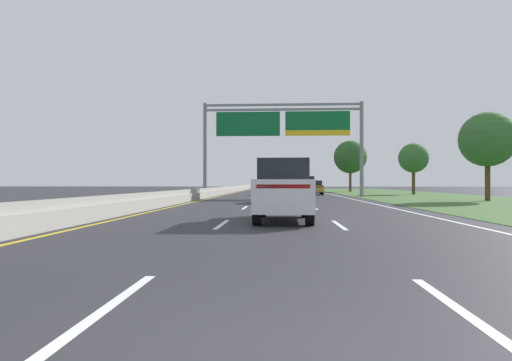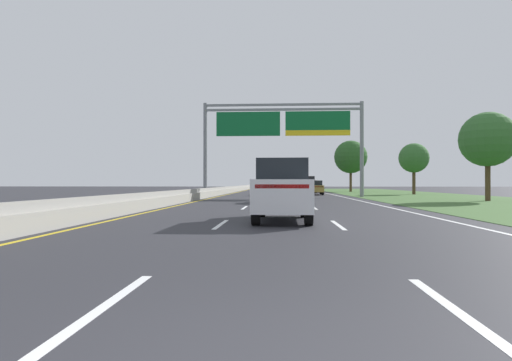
{
  "view_description": "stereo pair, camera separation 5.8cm",
  "coord_description": "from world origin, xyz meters",
  "px_view_note": "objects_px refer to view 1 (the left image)",
  "views": [
    {
      "loc": [
        -0.03,
        -2.91,
        1.33
      ],
      "look_at": [
        -1.79,
        29.37,
        1.5
      ],
      "focal_mm": 29.73,
      "sensor_mm": 36.0,
      "label": 1
    },
    {
      "loc": [
        0.03,
        -2.9,
        1.33
      ],
      "look_at": [
        -1.79,
        29.37,
        1.5
      ],
      "focal_mm": 29.73,
      "sensor_mm": 36.0,
      "label": 2
    }
  ],
  "objects_px": {
    "car_grey_centre_lane_suv": "(281,185)",
    "car_white_centre_lane_suv": "(283,189)",
    "overhead_sign_gantry": "(283,129)",
    "pickup_truck_red": "(308,185)",
    "car_gold_right_lane_sedan": "(314,187)",
    "roadside_tree_mid": "(487,140)",
    "roadside_tree_distant": "(350,157)",
    "roadside_tree_far": "(413,158)",
    "car_black_centre_lane_sedan": "(278,190)"
  },
  "relations": [
    {
      "from": "overhead_sign_gantry",
      "to": "roadside_tree_mid",
      "type": "xyz_separation_m",
      "value": [
        14.69,
        -8.39,
        -1.95
      ]
    },
    {
      "from": "roadside_tree_distant",
      "to": "roadside_tree_far",
      "type": "bearing_deg",
      "value": -71.3
    },
    {
      "from": "car_grey_centre_lane_suv",
      "to": "car_gold_right_lane_sedan",
      "type": "distance_m",
      "value": 3.99
    },
    {
      "from": "car_gold_right_lane_sedan",
      "to": "overhead_sign_gantry",
      "type": "bearing_deg",
      "value": 155.26
    },
    {
      "from": "roadside_tree_far",
      "to": "roadside_tree_distant",
      "type": "relative_size",
      "value": 0.77
    },
    {
      "from": "roadside_tree_far",
      "to": "car_black_centre_lane_sedan",
      "type": "bearing_deg",
      "value": -127.18
    },
    {
      "from": "car_gold_right_lane_sedan",
      "to": "car_white_centre_lane_suv",
      "type": "distance_m",
      "value": 32.31
    },
    {
      "from": "overhead_sign_gantry",
      "to": "car_black_centre_lane_sedan",
      "type": "xyz_separation_m",
      "value": [
        -0.4,
        -11.18,
        -5.57
      ]
    },
    {
      "from": "overhead_sign_gantry",
      "to": "car_grey_centre_lane_suv",
      "type": "bearing_deg",
      "value": 91.8
    },
    {
      "from": "pickup_truck_red",
      "to": "car_grey_centre_lane_suv",
      "type": "relative_size",
      "value": 1.14
    },
    {
      "from": "overhead_sign_gantry",
      "to": "roadside_tree_mid",
      "type": "distance_m",
      "value": 17.03
    },
    {
      "from": "car_gold_right_lane_sedan",
      "to": "roadside_tree_far",
      "type": "bearing_deg",
      "value": -79.41
    },
    {
      "from": "car_gold_right_lane_sedan",
      "to": "roadside_tree_mid",
      "type": "xyz_separation_m",
      "value": [
        11.15,
        -15.51,
        3.62
      ]
    },
    {
      "from": "car_gold_right_lane_sedan",
      "to": "roadside_tree_far",
      "type": "distance_m",
      "value": 11.9
    },
    {
      "from": "car_white_centre_lane_suv",
      "to": "roadside_tree_far",
      "type": "distance_m",
      "value": 37.18
    },
    {
      "from": "roadside_tree_far",
      "to": "roadside_tree_distant",
      "type": "bearing_deg",
      "value": 108.7
    },
    {
      "from": "pickup_truck_red",
      "to": "car_black_centre_lane_sedan",
      "type": "distance_m",
      "value": 27.87
    },
    {
      "from": "roadside_tree_mid",
      "to": "roadside_tree_far",
      "type": "xyz_separation_m",
      "value": [
        0.14,
        17.29,
        -0.34
      ]
    },
    {
      "from": "car_grey_centre_lane_suv",
      "to": "roadside_tree_far",
      "type": "height_order",
      "value": "roadside_tree_far"
    },
    {
      "from": "car_grey_centre_lane_suv",
      "to": "overhead_sign_gantry",
      "type": "bearing_deg",
      "value": -177.59
    },
    {
      "from": "pickup_truck_red",
      "to": "roadside_tree_mid",
      "type": "xyz_separation_m",
      "value": [
        11.23,
        -24.81,
        3.37
      ]
    },
    {
      "from": "overhead_sign_gantry",
      "to": "pickup_truck_red",
      "type": "xyz_separation_m",
      "value": [
        3.45,
        16.43,
        -5.31
      ]
    },
    {
      "from": "roadside_tree_mid",
      "to": "roadside_tree_distant",
      "type": "distance_m",
      "value": 31.63
    },
    {
      "from": "car_white_centre_lane_suv",
      "to": "roadside_tree_distant",
      "type": "distance_m",
      "value": 49.13
    },
    {
      "from": "car_grey_centre_lane_suv",
      "to": "car_black_centre_lane_sedan",
      "type": "xyz_separation_m",
      "value": [
        -0.22,
        -16.86,
        -0.28
      ]
    },
    {
      "from": "car_black_centre_lane_sedan",
      "to": "roadside_tree_mid",
      "type": "relative_size",
      "value": 0.69
    },
    {
      "from": "car_grey_centre_lane_suv",
      "to": "car_black_centre_lane_sedan",
      "type": "distance_m",
      "value": 16.86
    },
    {
      "from": "pickup_truck_red",
      "to": "car_grey_centre_lane_suv",
      "type": "distance_m",
      "value": 11.34
    },
    {
      "from": "pickup_truck_red",
      "to": "roadside_tree_distant",
      "type": "relative_size",
      "value": 0.72
    },
    {
      "from": "pickup_truck_red",
      "to": "car_white_centre_lane_suv",
      "type": "bearing_deg",
      "value": 174.93
    },
    {
      "from": "car_black_centre_lane_sedan",
      "to": "car_gold_right_lane_sedan",
      "type": "height_order",
      "value": "same"
    },
    {
      "from": "overhead_sign_gantry",
      "to": "pickup_truck_red",
      "type": "relative_size",
      "value": 2.79
    },
    {
      "from": "overhead_sign_gantry",
      "to": "car_white_centre_lane_suv",
      "type": "xyz_separation_m",
      "value": [
        -0.18,
        -24.98,
        -5.29
      ]
    },
    {
      "from": "pickup_truck_red",
      "to": "car_black_centre_lane_sedan",
      "type": "xyz_separation_m",
      "value": [
        -3.85,
        -27.6,
        -0.26
      ]
    },
    {
      "from": "pickup_truck_red",
      "to": "car_gold_right_lane_sedan",
      "type": "bearing_deg",
      "value": -179.56
    },
    {
      "from": "overhead_sign_gantry",
      "to": "car_grey_centre_lane_suv",
      "type": "xyz_separation_m",
      "value": [
        -0.18,
        5.68,
        -5.29
      ]
    },
    {
      "from": "car_black_centre_lane_sedan",
      "to": "car_white_centre_lane_suv",
      "type": "xyz_separation_m",
      "value": [
        0.22,
        -13.8,
        0.28
      ]
    },
    {
      "from": "roadside_tree_distant",
      "to": "car_grey_centre_lane_suv",
      "type": "bearing_deg",
      "value": -120.81
    },
    {
      "from": "overhead_sign_gantry",
      "to": "roadside_tree_far",
      "type": "distance_m",
      "value": 17.45
    },
    {
      "from": "car_grey_centre_lane_suv",
      "to": "car_white_centre_lane_suv",
      "type": "height_order",
      "value": "same"
    },
    {
      "from": "car_grey_centre_lane_suv",
      "to": "car_black_centre_lane_sedan",
      "type": "relative_size",
      "value": 1.06
    },
    {
      "from": "overhead_sign_gantry",
      "to": "pickup_truck_red",
      "type": "distance_m",
      "value": 17.61
    },
    {
      "from": "car_white_centre_lane_suv",
      "to": "car_grey_centre_lane_suv",
      "type": "bearing_deg",
      "value": 0.75
    },
    {
      "from": "roadside_tree_far",
      "to": "overhead_sign_gantry",
      "type": "bearing_deg",
      "value": -149.02
    },
    {
      "from": "roadside_tree_distant",
      "to": "car_white_centre_lane_suv",
      "type": "bearing_deg",
      "value": -102.11
    },
    {
      "from": "car_gold_right_lane_sedan",
      "to": "roadside_tree_mid",
      "type": "height_order",
      "value": "roadside_tree_mid"
    },
    {
      "from": "pickup_truck_red",
      "to": "car_white_centre_lane_suv",
      "type": "height_order",
      "value": "pickup_truck_red"
    },
    {
      "from": "car_grey_centre_lane_suv",
      "to": "roadside_tree_mid",
      "type": "distance_m",
      "value": 20.74
    },
    {
      "from": "car_grey_centre_lane_suv",
      "to": "roadside_tree_far",
      "type": "bearing_deg",
      "value": -77.27
    },
    {
      "from": "car_gold_right_lane_sedan",
      "to": "roadside_tree_distant",
      "type": "relative_size",
      "value": 0.59
    }
  ]
}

